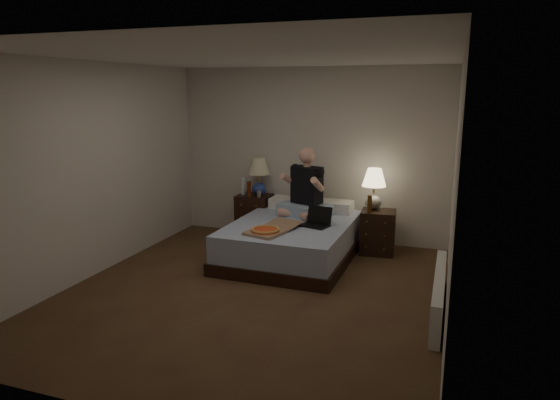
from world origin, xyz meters
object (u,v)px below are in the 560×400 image
at_px(nightstand_right, 378,232).
at_px(laptop, 315,217).
at_px(lamp_left, 259,177).
at_px(beer_bottle_left, 249,189).
at_px(lamp_right, 374,189).
at_px(beer_bottle_right, 370,204).
at_px(person, 305,182).
at_px(water_bottle, 243,186).
at_px(pizza_box, 265,231).
at_px(bed, 292,240).
at_px(nightstand_left, 255,215).
at_px(radiator, 439,294).
at_px(soda_can, 259,194).

distance_m(nightstand_right, laptop, 1.03).
relative_size(lamp_left, beer_bottle_left, 2.43).
xyz_separation_m(lamp_right, beer_bottle_right, (-0.02, -0.20, -0.17)).
relative_size(beer_bottle_right, person, 0.25).
relative_size(water_bottle, pizza_box, 0.33).
relative_size(nightstand_right, beer_bottle_right, 2.56).
bearing_deg(lamp_left, water_bottle, -174.06).
height_order(bed, pizza_box, pizza_box).
distance_m(nightstand_left, radiator, 3.35).
height_order(nightstand_left, beer_bottle_left, beer_bottle_left).
distance_m(bed, pizza_box, 0.70).
xyz_separation_m(beer_bottle_left, person, (0.93, -0.26, 0.21)).
height_order(nightstand_left, lamp_right, lamp_right).
bearing_deg(laptop, water_bottle, 162.34).
relative_size(soda_can, person, 0.11).
bearing_deg(soda_can, beer_bottle_left, -166.92).
bearing_deg(radiator, beer_bottle_left, 147.40).
xyz_separation_m(nightstand_right, water_bottle, (-2.06, 0.21, 0.46)).
height_order(nightstand_right, water_bottle, water_bottle).
height_order(water_bottle, beer_bottle_left, water_bottle).
bearing_deg(lamp_left, lamp_right, -5.29).
bearing_deg(radiator, beer_bottle_right, 121.40).
distance_m(bed, person, 0.82).
bearing_deg(lamp_left, bed, -46.17).
bearing_deg(laptop, pizza_box, -115.92).
height_order(water_bottle, laptop, water_bottle).
bearing_deg(lamp_right, beer_bottle_left, 179.94).
height_order(lamp_left, laptop, lamp_left).
xyz_separation_m(lamp_left, water_bottle, (-0.25, -0.03, -0.15)).
distance_m(soda_can, beer_bottle_right, 1.68).
bearing_deg(person, pizza_box, -80.69).
xyz_separation_m(bed, nightstand_right, (1.03, 0.59, 0.05)).
bearing_deg(lamp_left, soda_can, -69.34).
distance_m(water_bottle, pizza_box, 1.69).
relative_size(lamp_left, water_bottle, 2.24).
bearing_deg(nightstand_right, beer_bottle_left, 173.47).
xyz_separation_m(nightstand_right, pizza_box, (-1.16, -1.22, 0.24)).
relative_size(bed, pizza_box, 2.58).
xyz_separation_m(bed, lamp_right, (0.94, 0.66, 0.62)).
height_order(nightstand_right, soda_can, soda_can).
distance_m(person, pizza_box, 1.13).
distance_m(nightstand_right, person, 1.20).
height_order(beer_bottle_right, laptop, beer_bottle_right).
relative_size(nightstand_left, person, 0.68).
bearing_deg(nightstand_right, radiator, -67.65).
bearing_deg(radiator, laptop, 147.12).
distance_m(beer_bottle_left, pizza_box, 1.50).
height_order(nightstand_right, radiator, nightstand_right).
bearing_deg(water_bottle, beer_bottle_right, -9.65).
distance_m(water_bottle, beer_bottle_left, 0.20).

